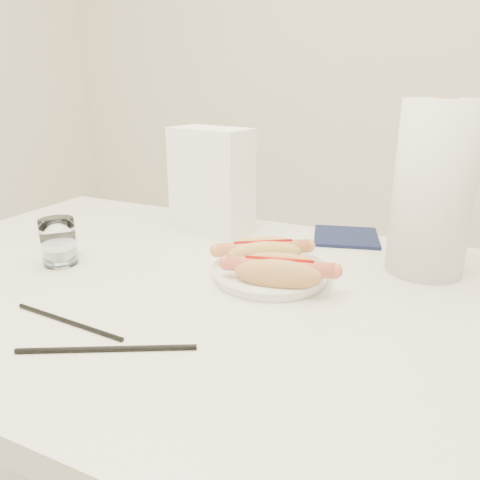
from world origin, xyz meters
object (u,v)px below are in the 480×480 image
at_px(napkin_box, 212,181).
at_px(table, 182,311).
at_px(hotdog_right, 279,271).
at_px(water_glass, 58,242).
at_px(hotdog_left, 263,252).
at_px(paper_towel_roll, 433,190).
at_px(plate, 270,274).

bearing_deg(napkin_box, table, -63.40).
xyz_separation_m(hotdog_right, water_glass, (-0.42, -0.06, 0.01)).
distance_m(hotdog_left, paper_towel_roll, 0.32).
xyz_separation_m(plate, hotdog_right, (0.03, -0.05, 0.03)).
height_order(hotdog_right, napkin_box, napkin_box).
xyz_separation_m(table, paper_towel_roll, (0.38, 0.23, 0.21)).
bearing_deg(plate, water_glass, -164.43).
bearing_deg(hotdog_right, hotdog_left, 115.16).
height_order(table, hotdog_right, hotdog_right).
bearing_deg(plate, hotdog_left, 136.90).
distance_m(plate, napkin_box, 0.32).
xyz_separation_m(table, hotdog_right, (0.17, 0.02, 0.10)).
bearing_deg(hotdog_left, hotdog_right, -84.68).
distance_m(hotdog_left, napkin_box, 0.28).
relative_size(table, plate, 6.05).
height_order(napkin_box, paper_towel_roll, paper_towel_roll).
bearing_deg(hotdog_left, table, -172.92).
relative_size(plate, hotdog_left, 1.28).
xyz_separation_m(table, plate, (0.14, 0.08, 0.07)).
bearing_deg(water_glass, hotdog_left, 19.77).
relative_size(hotdog_right, napkin_box, 0.76).
relative_size(table, hotdog_left, 7.76).
height_order(hotdog_left, water_glass, water_glass).
height_order(water_glass, napkin_box, napkin_box).
bearing_deg(paper_towel_roll, hotdog_right, -135.28).
xyz_separation_m(table, hotdog_left, (0.12, 0.10, 0.10)).
height_order(water_glass, paper_towel_roll, paper_towel_roll).
height_order(hotdog_left, napkin_box, napkin_box).
distance_m(plate, hotdog_left, 0.04).
bearing_deg(plate, napkin_box, 138.63).
bearing_deg(hotdog_left, plate, -76.51).
relative_size(water_glass, paper_towel_roll, 0.29).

